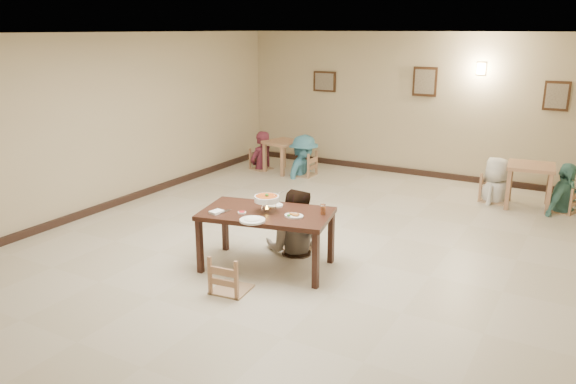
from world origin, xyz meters
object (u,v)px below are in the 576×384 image
Objects in this scene: bg_table_right at (531,172)px; bg_diner_b at (304,135)px; main_table at (266,218)px; curry_warmer at (267,199)px; bg_chair_ll at (261,150)px; bg_chair_rr at (565,187)px; chair_near at (231,256)px; chair_far at (298,216)px; bg_diner_d at (569,163)px; bg_diner_a at (261,131)px; bg_diner_c at (499,157)px; main_diner at (295,189)px; bg_chair_rl at (497,175)px; drink_glass at (323,210)px; bg_table_left at (283,147)px; bg_chair_lr at (304,153)px.

bg_diner_b reaches higher than bg_table_right.
main_table is 5.02× the size of curry_warmer.
bg_chair_rr is (6.17, 0.03, 0.01)m from bg_chair_ll.
chair_near is 5.66m from bg_diner_b.
chair_far reaches higher than bg_chair_rr.
bg_diner_d reaches higher than curry_warmer.
curry_warmer is 0.21× the size of bg_diner_a.
bg_diner_c is (-1.14, 0.04, 0.38)m from bg_chair_rr.
main_diner reaches higher than chair_far.
bg_table_right is 0.61m from bg_diner_d.
bg_chair_rr is (3.22, 5.37, -0.01)m from chair_near.
bg_chair_rr is (3.20, 4.57, -0.26)m from main_table.
bg_diner_b is 3.94m from bg_diner_c.
bg_chair_rl is 1.14m from bg_chair_rr.
drink_glass is 5.33m from bg_table_left.
chair_near is 6.27m from bg_diner_d.
curry_warmer is at bearing -159.51° from drink_glass.
bg_chair_rl is at bearing 8.67° from bg_diner_c.
main_diner is 1.04× the size of bg_diner_b.
chair_near is 5.65m from bg_chair_lr.
bg_chair_rl is (2.04, 3.79, 0.02)m from chair_far.
bg_chair_lr reaches higher than chair_far.
bg_diner_a is (-3.65, 4.28, 0.03)m from drink_glass.
main_table is at bearing -158.98° from drink_glass.
main_table is 2.16× the size of bg_table_right.
bg_diner_c is at bearing 53.51° from main_table.
main_diner reaches higher than bg_diner_b.
curry_warmer is 0.42× the size of bg_table_left.
chair_far is 0.97× the size of bg_chair_lr.
drink_glass reaches higher than bg_chair_ll.
bg_diner_a is at bearing 14.55° from bg_chair_ll.
bg_diner_b is at bearing -75.85° from bg_chair_ll.
drink_glass is 0.15× the size of bg_chair_rr.
main_diner is 2.05× the size of bg_chair_rr.
bg_chair_lr is 0.60× the size of bg_diner_c.
bg_diner_b reaches higher than bg_chair_lr.
chair_near is 5.79m from bg_chair_rl.
bg_chair_ll is (-2.96, 4.54, -0.26)m from main_table.
bg_diner_c is at bearing 5.17° from bg_chair_rl.
bg_chair_ll is 0.50× the size of bg_diner_b.
drink_glass is 0.14× the size of bg_chair_lr.
chair_far is 4.31m from bg_chair_rl.
chair_far is at bearing 26.12° from bg_chair_lr.
bg_diner_c is (1.38, 4.34, -0.02)m from drink_glass.
bg_table_right is 0.51× the size of bg_diner_c.
bg_diner_b is at bearing -0.94° from bg_chair_lr.
drink_glass is at bearing 132.27° from main_diner.
curry_warmer is 0.43× the size of bg_table_right.
chair_near is at bearing 170.34° from bg_diner_d.
drink_glass is 0.16× the size of bg_table_right.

